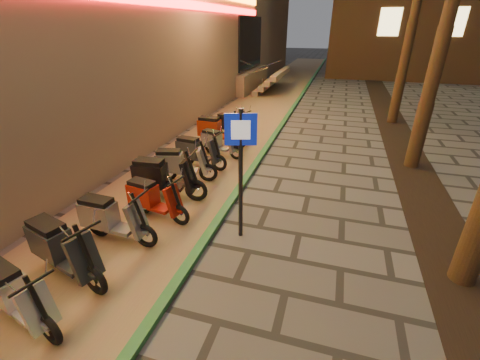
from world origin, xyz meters
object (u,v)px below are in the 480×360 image
(scooter_4, at_px, (60,248))
(scooter_8, at_px, (179,164))
(scooter_6, at_px, (152,198))
(scooter_11, at_px, (217,130))
(scooter_10, at_px, (217,142))
(scooter_9, at_px, (196,151))
(scooter_5, at_px, (110,218))
(scooter_3, at_px, (15,295))
(scooter_12, at_px, (231,125))
(scooter_7, at_px, (161,177))
(pedestrian_sign, at_px, (241,159))

(scooter_4, height_order, scooter_8, scooter_4)
(scooter_6, relative_size, scooter_11, 0.85)
(scooter_4, height_order, scooter_10, scooter_4)
(scooter_9, distance_m, scooter_10, 1.10)
(scooter_5, height_order, scooter_8, scooter_8)
(scooter_4, bearing_deg, scooter_3, -67.49)
(scooter_5, relative_size, scooter_11, 0.90)
(scooter_6, height_order, scooter_9, scooter_9)
(scooter_3, distance_m, scooter_4, 0.96)
(scooter_4, relative_size, scooter_11, 0.97)
(scooter_5, bearing_deg, scooter_6, 73.02)
(scooter_12, bearing_deg, scooter_4, -75.11)
(scooter_6, height_order, scooter_11, scooter_11)
(scooter_3, distance_m, scooter_7, 3.84)
(scooter_5, xyz_separation_m, scooter_6, (0.33, 0.97, -0.03))
(scooter_7, distance_m, scooter_9, 2.00)
(scooter_6, bearing_deg, scooter_3, -87.31)
(pedestrian_sign, distance_m, scooter_10, 4.66)
(pedestrian_sign, distance_m, scooter_6, 2.38)
(scooter_10, bearing_deg, scooter_11, 126.61)
(scooter_4, bearing_deg, scooter_7, 100.62)
(scooter_11, bearing_deg, scooter_9, -85.71)
(scooter_6, bearing_deg, scooter_8, 107.44)
(scooter_9, xyz_separation_m, scooter_12, (0.09, 3.00, -0.02))
(scooter_10, bearing_deg, scooter_5, -79.71)
(scooter_6, relative_size, scooter_12, 1.01)
(scooter_3, bearing_deg, scooter_4, 111.53)
(scooter_4, distance_m, scooter_10, 5.98)
(scooter_5, bearing_deg, scooter_3, -88.97)
(scooter_11, bearing_deg, scooter_10, -66.52)
(scooter_3, height_order, scooter_4, scooter_4)
(scooter_6, distance_m, scooter_10, 3.91)
(scooter_7, distance_m, scooter_11, 3.99)
(scooter_7, relative_size, scooter_9, 1.13)
(scooter_12, bearing_deg, scooter_3, -74.07)
(scooter_3, distance_m, scooter_12, 8.85)
(scooter_3, xyz_separation_m, scooter_5, (0.02, 2.02, 0.02))
(pedestrian_sign, distance_m, scooter_9, 3.92)
(scooter_4, xyz_separation_m, scooter_12, (0.33, 7.89, -0.07))
(scooter_12, bearing_deg, pedestrian_sign, -52.54)
(scooter_9, bearing_deg, pedestrian_sign, -45.38)
(scooter_8, distance_m, scooter_11, 3.02)
(scooter_5, bearing_deg, scooter_9, 90.16)
(scooter_4, xyz_separation_m, scooter_7, (0.24, 2.89, 0.02))
(scooter_6, xyz_separation_m, scooter_10, (0.05, 3.91, -0.02))
(scooter_6, distance_m, scooter_7, 0.88)
(scooter_3, height_order, scooter_12, scooter_3)
(scooter_4, relative_size, scooter_6, 1.14)
(scooter_4, xyz_separation_m, scooter_9, (0.24, 4.89, -0.04))
(pedestrian_sign, bearing_deg, scooter_12, 92.83)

